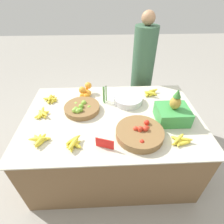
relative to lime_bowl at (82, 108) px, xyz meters
The scene contains 16 objects.
ground_plane 0.84m from the lime_bowl, 18.01° to the right, with size 12.00×12.00×0.00m, color #A39E93.
market_table 0.52m from the lime_bowl, 18.01° to the right, with size 1.77×1.17×0.74m.
lime_bowl is the anchor object (origin of this frame).
tomato_basket 0.67m from the lime_bowl, 35.85° to the right, with size 0.42×0.42×0.11m.
orange_pile 0.28m from the lime_bowl, 84.65° to the left, with size 0.14×0.22×0.14m.
metal_bowl 0.52m from the lime_bowl, 14.58° to the left, with size 0.32×0.32×0.07m.
price_sign 0.56m from the lime_bowl, 65.30° to the right, with size 0.15×0.05×0.10m.
produce_crate 0.91m from the lime_bowl, 11.90° to the right, with size 0.30×0.26×0.35m.
veg_bundle 0.30m from the lime_bowl, 32.79° to the left, with size 0.04×0.06×0.19m.
banana_bunch_front_left 0.48m from the lime_bowl, 93.03° to the right, with size 0.15×0.18×0.06m.
banana_bunch_front_center 0.40m from the lime_bowl, behind, with size 0.15×0.18×0.05m.
banana_bunch_front_right 0.53m from the lime_bowl, 126.70° to the right, with size 0.18×0.17×0.06m.
banana_bunch_back_center 0.42m from the lime_bowl, 151.25° to the left, with size 0.17×0.17×0.06m.
banana_bunch_middle_right 1.00m from the lime_bowl, 29.01° to the right, with size 0.19×0.14×0.05m.
banana_bunch_middle_left 0.83m from the lime_bowl, 19.24° to the left, with size 0.19×0.17×0.06m.
vendor_person 1.09m from the lime_bowl, 44.61° to the left, with size 0.30×0.30×1.56m.
Camera 1 is at (-0.06, -1.36, 1.86)m, focal length 28.00 mm.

